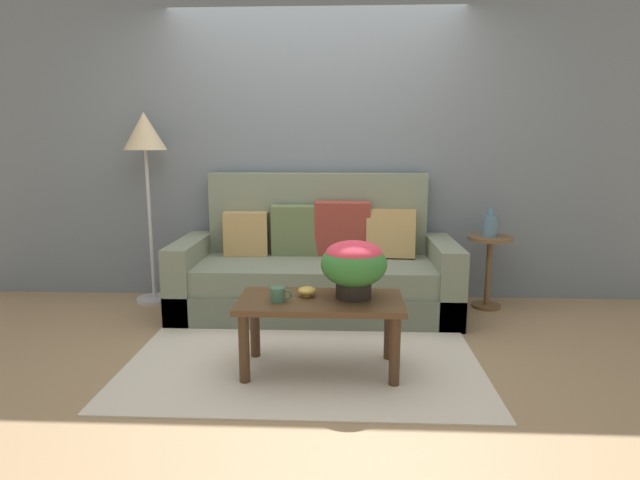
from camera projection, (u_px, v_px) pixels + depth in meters
ground_plane at (307, 346)px, 3.59m from camera, size 14.00×14.00×0.00m
wall_back at (316, 130)px, 4.56m from camera, size 6.40×0.12×2.99m
area_rug at (307, 345)px, 3.60m from camera, size 2.23×1.99×0.01m
couch at (317, 270)px, 4.32m from camera, size 2.26×0.89×1.12m
coffee_table at (320, 312)px, 3.14m from camera, size 0.99×0.50×0.46m
side_table at (489, 259)px, 4.36m from camera, size 0.37×0.37×0.62m
floor_lamp at (145, 145)px, 4.37m from camera, size 0.36×0.36×1.63m
potted_plant at (354, 263)px, 3.12m from camera, size 0.40×0.40×0.35m
coffee_mug at (278, 295)px, 3.06m from camera, size 0.13×0.09×0.09m
snack_bowl at (307, 291)px, 3.17m from camera, size 0.11×0.11×0.06m
table_vase at (490, 225)px, 4.30m from camera, size 0.12×0.12×0.24m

